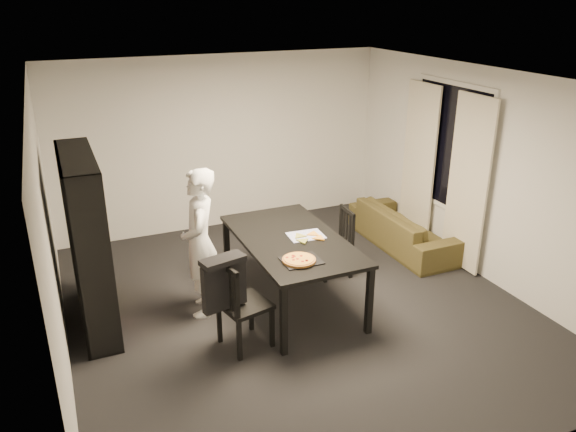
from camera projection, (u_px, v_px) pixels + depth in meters
name	position (u px, v px, depth m)	size (l,w,h in m)	color
room	(297.00, 201.00, 6.06)	(5.01, 5.51, 2.61)	black
window_pane	(450.00, 147.00, 7.42)	(0.02, 1.40, 1.60)	black
window_frame	(449.00, 147.00, 7.42)	(0.03, 1.52, 1.72)	white
curtain_left	(468.00, 184.00, 7.07)	(0.03, 0.70, 2.25)	beige
curtain_right	(419.00, 163.00, 7.96)	(0.03, 0.70, 2.25)	beige
bookshelf	(88.00, 242.00, 5.91)	(0.35, 1.50, 1.90)	black
dining_table	(291.00, 244.00, 6.37)	(1.09, 1.96, 0.81)	black
chair_left	(237.00, 299.00, 5.58)	(0.55, 0.55, 0.98)	black
chair_right	(339.00, 238.00, 7.13)	(0.43, 0.43, 0.88)	black
draped_jacket	(224.00, 281.00, 5.41)	(0.47, 0.28, 0.54)	black
person	(200.00, 243.00, 6.15)	(0.62, 0.40, 1.69)	white
baking_tray	(301.00, 261.00, 5.80)	(0.40, 0.32, 0.01)	black
pepperoni_pizza	(299.00, 260.00, 5.77)	(0.35, 0.35, 0.03)	#945E2B
kitchen_towel	(306.00, 236.00, 6.40)	(0.40, 0.30, 0.01)	silver
pizza_slices	(308.00, 237.00, 6.34)	(0.37, 0.31, 0.01)	gold
sofa	(404.00, 228.00, 8.00)	(1.89, 0.74, 0.55)	#3D3818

